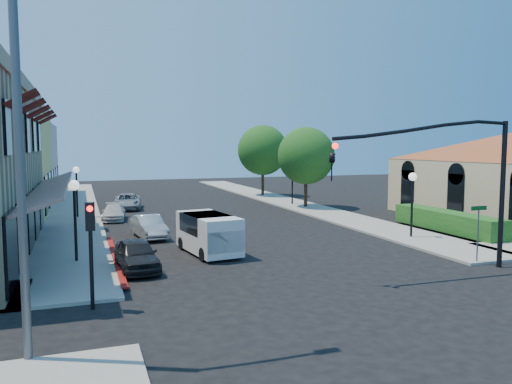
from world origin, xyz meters
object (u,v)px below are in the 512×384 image
object	(u,v)px
parked_car_b	(149,227)
street_tree_b	(263,150)
white_van	(209,231)
parked_car_a	(136,255)
lamppost_left_far	(76,179)
lamppost_right_near	(412,188)
lamppost_right_far	(292,173)
signal_mast_arm	(461,169)
secondary_signal	(91,235)
parked_car_d	(127,201)
cobra_streetlight	(36,134)
lamppost_left_near	(74,200)
street_tree_a	(306,156)
parked_car_c	(114,212)
street_name_sign	(478,225)

from	to	relation	value
parked_car_b	street_tree_b	bearing A→B (deg)	47.44
white_van	parked_car_a	size ratio (longest dim) A/B	1.17
lamppost_left_far	lamppost_right_near	bearing A→B (deg)	-39.47
lamppost_left_far	lamppost_right_far	size ratio (longest dim) A/B	1.00
signal_mast_arm	secondary_signal	distance (m)	13.97
parked_car_d	cobra_streetlight	bearing A→B (deg)	-92.12
signal_mast_arm	secondary_signal	xyz separation A→B (m)	(-13.86, -0.09, -1.77)
cobra_streetlight	lamppost_left_near	xyz separation A→B (m)	(0.65, 10.00, -2.53)
lamppost_left_near	lamppost_left_far	size ratio (longest dim) A/B	1.00
street_tree_a	lamppost_right_far	world-z (taller)	street_tree_a
lamppost_left_far	parked_car_c	bearing A→B (deg)	-36.93
white_van	parked_car_d	size ratio (longest dim) A/B	0.98
cobra_streetlight	lamppost_right_far	world-z (taller)	cobra_streetlight
street_tree_b	secondary_signal	world-z (taller)	street_tree_b
cobra_streetlight	parked_car_c	world-z (taller)	cobra_streetlight
signal_mast_arm	white_van	bearing A→B (deg)	142.84
street_tree_a	lamppost_left_far	world-z (taller)	street_tree_a
street_tree_a	parked_car_d	xyz separation A→B (m)	(-13.60, 4.00, -3.59)
street_name_sign	parked_car_a	distance (m)	14.26
street_tree_b	parked_car_c	bearing A→B (deg)	-141.98
street_name_sign	street_tree_b	bearing A→B (deg)	87.50
street_tree_a	street_name_sign	xyz separation A→B (m)	(-1.30, -19.80, -2.50)
cobra_streetlight	street_name_sign	size ratio (longest dim) A/B	3.72
lamppost_left_near	parked_car_a	distance (m)	3.70
white_van	lamppost_right_near	bearing A→B (deg)	0.09
street_tree_a	street_tree_b	xyz separation A→B (m)	(0.00, 10.00, 0.35)
lamppost_left_far	lamppost_right_near	xyz separation A→B (m)	(17.00, -14.00, 0.00)
street_tree_b	cobra_streetlight	world-z (taller)	cobra_streetlight
lamppost_right_near	signal_mast_arm	bearing A→B (deg)	-112.12
lamppost_right_near	lamppost_right_far	distance (m)	16.00
lamppost_right_far	parked_car_d	world-z (taller)	lamppost_right_far
street_tree_a	lamppost_left_near	xyz separation A→B (m)	(-17.30, -14.00, -1.46)
street_tree_a	street_tree_b	bearing A→B (deg)	90.00
secondary_signal	parked_car_a	distance (m)	5.21
street_tree_b	street_tree_a	bearing A→B (deg)	-90.00
parked_car_b	secondary_signal	bearing A→B (deg)	-112.39
street_tree_b	parked_car_a	xyz separation A→B (m)	(-15.00, -26.00, -3.91)
cobra_streetlight	street_tree_b	bearing A→B (deg)	62.17
street_name_sign	lamppost_left_near	size ratio (longest dim) A/B	0.70
street_tree_b	lamppost_left_far	world-z (taller)	street_tree_b
street_tree_b	lamppost_left_near	xyz separation A→B (m)	(-17.30, -24.00, -1.81)
white_van	parked_car_b	xyz separation A→B (m)	(-2.10, 5.02, -0.44)
secondary_signal	parked_car_c	distance (m)	19.03
secondary_signal	lamppost_right_near	distance (m)	17.77
secondary_signal	lamppost_right_near	xyz separation A→B (m)	(16.50, 6.59, 0.42)
secondary_signal	parked_car_b	world-z (taller)	secondary_signal
parked_car_b	parked_car_d	world-z (taller)	same
lamppost_right_near	white_van	bearing A→B (deg)	-179.91
parked_car_d	lamppost_right_far	bearing A→B (deg)	-1.85
secondary_signal	lamppost_right_far	size ratio (longest dim) A/B	0.93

